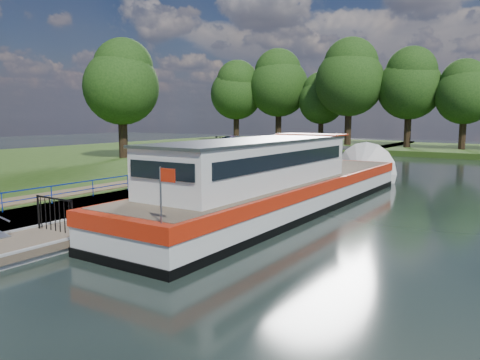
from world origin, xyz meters
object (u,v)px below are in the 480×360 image
Objects in this scene: pontoon at (237,194)px; car_b at (269,141)px; car_a at (309,144)px; barge at (289,184)px; car_c at (235,141)px.

car_b reaches higher than pontoon.
car_a reaches higher than pontoon.
car_b is at bearing 121.65° from barge.
pontoon is 26.93m from car_c.
car_b is 0.83× the size of car_c.
barge is 29.91m from car_c.
car_c is (-15.08, 22.27, 1.29)m from pontoon.
barge is 4.80× the size of car_c.
pontoon is 6.80× the size of car_c.
car_a is at bearing 105.83° from pontoon.
barge is 5.80× the size of car_b.
car_a reaches higher than car_b.
pontoon is at bearing -83.66° from car_a.
car_a is 8.75m from car_c.
pontoon is at bearing 163.04° from barge.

